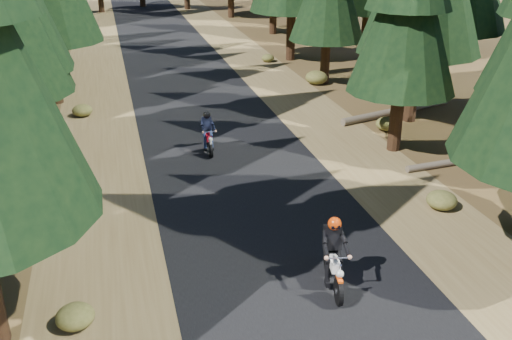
% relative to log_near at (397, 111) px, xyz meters
% --- Properties ---
extents(ground, '(120.00, 120.00, 0.00)m').
position_rel_log_near_xyz_m(ground, '(-8.20, -8.29, -0.16)').
color(ground, '#412E17').
rests_on(ground, ground).
extents(road, '(6.00, 100.00, 0.01)m').
position_rel_log_near_xyz_m(road, '(-8.20, -3.29, -0.15)').
color(road, black).
rests_on(road, ground).
extents(shoulder_l, '(3.20, 100.00, 0.01)m').
position_rel_log_near_xyz_m(shoulder_l, '(-12.80, -3.29, -0.16)').
color(shoulder_l, brown).
rests_on(shoulder_l, ground).
extents(shoulder_r, '(3.20, 100.00, 0.01)m').
position_rel_log_near_xyz_m(shoulder_r, '(-3.60, -3.29, -0.16)').
color(shoulder_r, brown).
rests_on(shoulder_r, ground).
extents(log_near, '(5.95, 2.03, 0.32)m').
position_rel_log_near_xyz_m(log_near, '(0.00, 0.00, 0.00)').
color(log_near, '#4C4233').
rests_on(log_near, ground).
extents(log_far, '(3.61, 0.59, 0.24)m').
position_rel_log_near_xyz_m(log_far, '(-0.88, -5.69, -0.04)').
color(log_far, '#4C4233').
rests_on(log_far, ground).
extents(understory_shrubs, '(15.13, 29.35, 0.69)m').
position_rel_log_near_xyz_m(understory_shrubs, '(-6.75, -0.67, 0.13)').
color(understory_shrubs, '#474C1E').
rests_on(understory_shrubs, ground).
extents(rider_lead, '(0.93, 2.01, 1.73)m').
position_rel_log_near_xyz_m(rider_lead, '(-7.56, -11.38, 0.42)').
color(rider_lead, white).
rests_on(rider_lead, road).
extents(rider_follow, '(0.54, 1.70, 1.51)m').
position_rel_log_near_xyz_m(rider_follow, '(-8.83, -2.31, 0.35)').
color(rider_follow, maroon).
rests_on(rider_follow, road).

